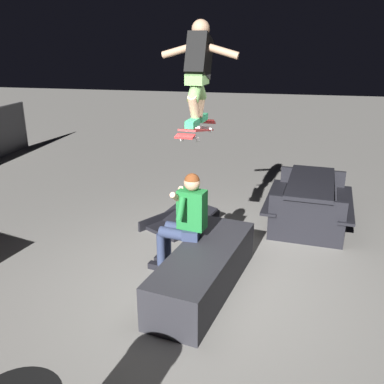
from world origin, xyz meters
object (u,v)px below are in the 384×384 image
skateboard (197,130)px  skater_airborne (199,68)px  ledge_box_main (204,270)px  kicker_ramp (180,222)px  picnic_table_back (310,195)px  person_sitting_on_ledge (184,218)px

skateboard → skater_airborne: size_ratio=0.92×
ledge_box_main → kicker_ramp: size_ratio=1.58×
kicker_ramp → picnic_table_back: 2.14m
skater_airborne → person_sitting_on_ledge: bearing=98.6°
skateboard → kicker_ramp: skateboard is taller
person_sitting_on_ledge → skateboard: bearing=-100.5°
ledge_box_main → skateboard: 1.67m
skateboard → picnic_table_back: size_ratio=0.56×
person_sitting_on_ledge → skater_airborne: bearing=-81.4°
ledge_box_main → skateboard: (0.34, 0.16, 1.62)m
picnic_table_back → skater_airborne: bearing=141.8°
ledge_box_main → skater_airborne: (0.39, 0.16, 2.31)m
kicker_ramp → picnic_table_back: picnic_table_back is taller
skater_airborne → kicker_ramp: (1.39, 0.56, -2.51)m
person_sitting_on_ledge → skater_airborne: skater_airborne is taller
kicker_ramp → skater_airborne: bearing=-157.9°
person_sitting_on_ledge → picnic_table_back: bearing=-40.9°
skateboard → ledge_box_main: bearing=-154.5°
ledge_box_main → skateboard: bearing=25.5°
ledge_box_main → person_sitting_on_ledge: person_sitting_on_ledge is taller
ledge_box_main → picnic_table_back: picnic_table_back is taller
picnic_table_back → ledge_box_main: bearing=149.8°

